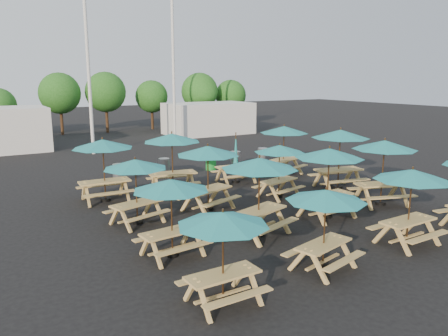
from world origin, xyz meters
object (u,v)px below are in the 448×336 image
picnic_unit_6 (208,154)px  picnic_unit_13 (384,148)px  picnic_unit_7 (172,141)px  waste_bin_2 (211,162)px  picnic_unit_4 (326,200)px  waste_bin_4 (263,156)px  picnic_unit_0 (223,224)px  picnic_unit_9 (329,157)px  waste_bin_1 (164,167)px  waste_bin_3 (235,159)px  picnic_unit_2 (135,167)px  picnic_unit_3 (103,147)px  picnic_unit_15 (284,132)px  picnic_unit_14 (340,137)px  picnic_unit_10 (280,152)px  waste_bin_0 (119,173)px  picnic_unit_1 (171,189)px  picnic_unit_11 (236,162)px  picnic_unit_8 (412,179)px  picnic_unit_5 (259,168)px

picnic_unit_6 → picnic_unit_13: 6.47m
picnic_unit_7 → waste_bin_2: picnic_unit_7 is taller
picnic_unit_4 → waste_bin_4: size_ratio=2.74×
picnic_unit_0 → picnic_unit_13: size_ratio=0.69×
picnic_unit_9 → waste_bin_1: 9.19m
waste_bin_3 → picnic_unit_2: bearing=-141.6°
picnic_unit_3 → waste_bin_3: (7.74, 2.85, -1.67)m
picnic_unit_15 → picnic_unit_14: bearing=-101.1°
picnic_unit_10 → picnic_unit_14: (3.03, -0.23, 0.39)m
picnic_unit_9 → waste_bin_0: bearing=114.7°
waste_bin_1 → picnic_unit_13: bearing=-60.1°
picnic_unit_7 → picnic_unit_9: size_ratio=1.13×
picnic_unit_1 → picnic_unit_10: 6.88m
picnic_unit_0 → picnic_unit_6: bearing=62.7°
picnic_unit_3 → picnic_unit_10: bearing=-23.7°
picnic_unit_0 → waste_bin_4: 15.54m
picnic_unit_4 → picnic_unit_7: 8.80m
picnic_unit_10 → picnic_unit_14: bearing=-17.5°
picnic_unit_7 → waste_bin_0: picnic_unit_7 is taller
picnic_unit_11 → picnic_unit_7: bearing=-174.7°
picnic_unit_1 → picnic_unit_10: picnic_unit_1 is taller
picnic_unit_15 → waste_bin_4: (0.91, 2.95, -1.68)m
picnic_unit_9 → picnic_unit_2: bearing=152.1°
waste_bin_0 → picnic_unit_9: bearing=-62.3°
picnic_unit_3 → waste_bin_4: picnic_unit_3 is taller
picnic_unit_7 → picnic_unit_8: (3.27, -8.80, -0.22)m
picnic_unit_6 → picnic_unit_15: picnic_unit_15 is taller
picnic_unit_0 → picnic_unit_8: picnic_unit_8 is taller
picnic_unit_13 → picnic_unit_14: size_ratio=1.03×
waste_bin_4 → picnic_unit_0: bearing=-129.0°
picnic_unit_0 → picnic_unit_9: (5.99, 3.15, 0.32)m
picnic_unit_10 → picnic_unit_13: bearing=-60.6°
picnic_unit_2 → picnic_unit_9: 6.35m
waste_bin_1 → waste_bin_3: 4.03m
picnic_unit_7 → picnic_unit_11: bearing=11.2°
picnic_unit_14 → waste_bin_1: picnic_unit_14 is taller
waste_bin_1 → picnic_unit_8: bearing=-78.6°
picnic_unit_11 → picnic_unit_13: 6.52m
picnic_unit_14 → waste_bin_1: bearing=143.5°
picnic_unit_4 → picnic_unit_8: (3.22, -0.01, 0.13)m
picnic_unit_8 → waste_bin_0: size_ratio=2.58×
picnic_unit_5 → waste_bin_0: (-1.48, 8.76, -1.66)m
picnic_unit_4 → picnic_unit_6: 5.82m
picnic_unit_11 → waste_bin_4: bearing=43.2°
picnic_unit_1 → picnic_unit_14: (9.11, 3.00, 0.38)m
picnic_unit_1 → picnic_unit_3: bearing=84.1°
waste_bin_0 → picnic_unit_3: bearing=-117.5°
picnic_unit_3 → picnic_unit_5: (2.87, -6.10, -0.01)m
picnic_unit_5 → waste_bin_4: 11.46m
waste_bin_3 → picnic_unit_6: bearing=-129.7°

